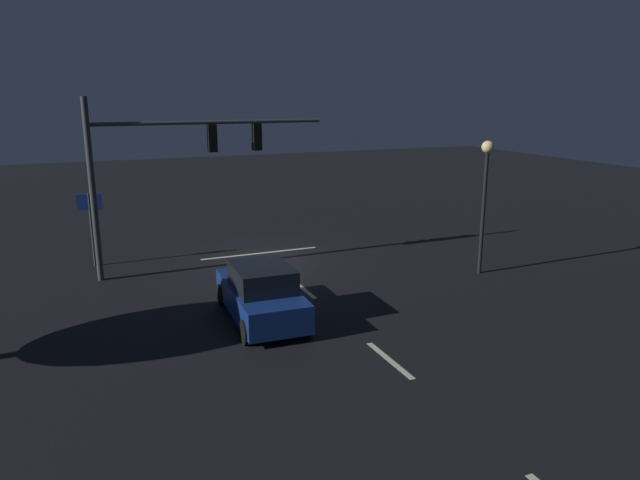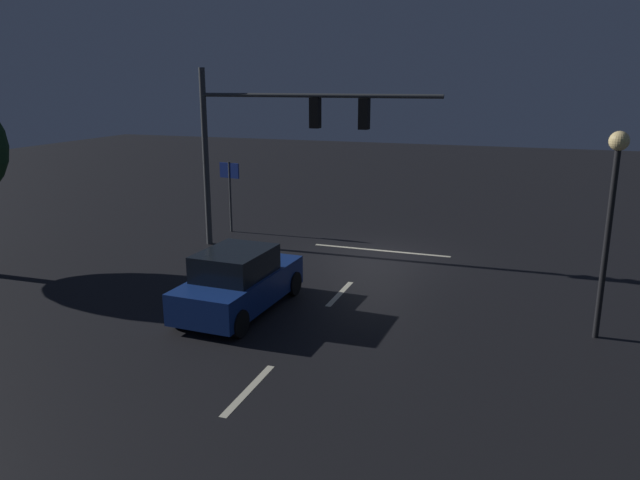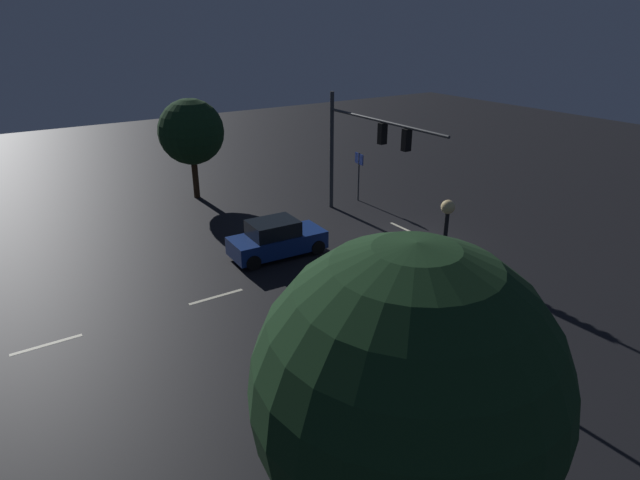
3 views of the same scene
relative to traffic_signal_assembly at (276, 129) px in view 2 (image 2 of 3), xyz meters
The scene contains 8 objects.
ground_plane 5.59m from the traffic_signal_assembly, behind, with size 80.00×80.00×0.00m, color black.
traffic_signal_assembly is the anchor object (origin of this frame).
lane_dash_far 6.70m from the traffic_signal_assembly, 133.42° to the left, with size 2.20×0.16×0.01m, color beige.
lane_dash_mid 11.20m from the traffic_signal_assembly, 109.90° to the left, with size 2.20×0.16×0.01m, color beige.
stop_bar 5.70m from the traffic_signal_assembly, 161.34° to the right, with size 5.00×0.16×0.01m, color beige.
car_approaching 6.97m from the traffic_signal_assembly, 103.28° to the left, with size 2.05×4.43×1.70m.
street_lamp_left_kerb 11.25m from the traffic_signal_assembly, 155.66° to the left, with size 0.44×0.44×4.88m.
route_sign 4.21m from the traffic_signal_assembly, 34.14° to the right, with size 0.90×0.20×2.85m.
Camera 2 is at (-4.97, 19.86, 5.94)m, focal length 34.21 mm.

